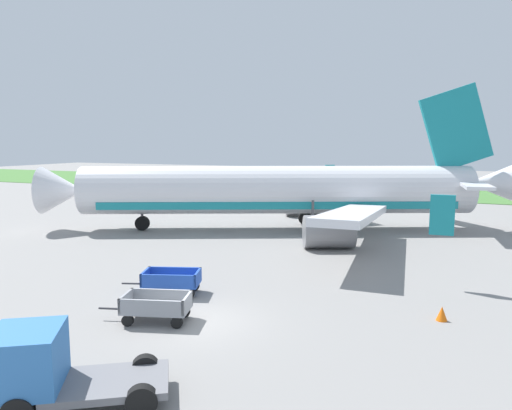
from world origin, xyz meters
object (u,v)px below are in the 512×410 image
(baggage_cart_nearest, at_px, (156,306))
(traffic_cone_near_plane, at_px, (442,313))
(service_truck_beside_carts, at_px, (48,366))
(baggage_cart_second_in_row, at_px, (171,281))
(airplane, at_px, (290,191))

(baggage_cart_nearest, relative_size, traffic_cone_near_plane, 6.40)
(baggage_cart_nearest, distance_m, service_truck_beside_carts, 6.09)
(baggage_cart_nearest, bearing_deg, baggage_cart_second_in_row, 113.20)
(airplane, height_order, service_truck_beside_carts, airplane)
(airplane, height_order, baggage_cart_nearest, airplane)
(airplane, xyz_separation_m, baggage_cart_nearest, (1.51, -20.22, -2.45))
(airplane, bearing_deg, traffic_cone_near_plane, -53.90)
(airplane, bearing_deg, baggage_cart_second_in_row, -89.32)
(baggage_cart_second_in_row, relative_size, traffic_cone_near_plane, 6.37)
(traffic_cone_near_plane, bearing_deg, airplane, 126.10)
(baggage_cart_nearest, height_order, traffic_cone_near_plane, baggage_cart_nearest)
(baggage_cart_second_in_row, bearing_deg, service_truck_beside_carts, -76.53)
(baggage_cart_second_in_row, height_order, service_truck_beside_carts, service_truck_beside_carts)
(baggage_cart_second_in_row, relative_size, service_truck_beside_carts, 0.76)
(service_truck_beside_carts, bearing_deg, baggage_cart_second_in_row, 103.47)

